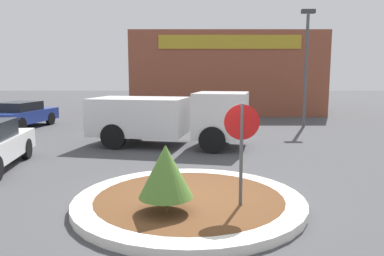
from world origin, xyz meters
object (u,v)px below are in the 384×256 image
(utility_truck, at_px, (168,116))
(parked_sedan_blue, at_px, (20,114))
(light_pole, at_px, (305,59))
(stop_sign, at_px, (240,138))

(utility_truck, xyz_separation_m, parked_sedan_blue, (-8.12, 5.03, -0.45))
(parked_sedan_blue, height_order, light_pole, light_pole)
(light_pole, bearing_deg, stop_sign, -111.58)
(stop_sign, relative_size, parked_sedan_blue, 0.48)
(parked_sedan_blue, bearing_deg, light_pole, -78.61)
(parked_sedan_blue, bearing_deg, utility_truck, -112.16)
(stop_sign, distance_m, utility_truck, 7.59)
(utility_truck, height_order, light_pole, light_pole)
(stop_sign, distance_m, light_pole, 13.98)
(utility_truck, relative_size, parked_sedan_blue, 1.39)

